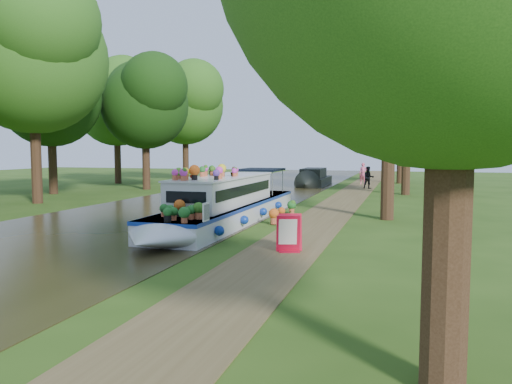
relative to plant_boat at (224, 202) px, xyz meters
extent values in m
plane|color=#274511|center=(2.25, 0.13, -0.85)|extent=(100.00, 100.00, 0.00)
cube|color=black|center=(-3.75, 0.13, -0.84)|extent=(10.00, 100.00, 0.02)
cube|color=brown|center=(3.45, 0.13, -0.84)|extent=(2.20, 100.00, 0.03)
cube|color=silver|center=(0.00, 0.85, -0.46)|extent=(2.20, 12.00, 0.75)
cube|color=navy|center=(0.00, 0.85, -0.14)|extent=(2.24, 12.04, 0.12)
cube|color=silver|center=(0.00, 0.05, 0.44)|extent=(1.80, 7.00, 1.05)
cube|color=silver|center=(0.00, 0.05, 1.00)|extent=(1.90, 7.10, 0.06)
cube|color=black|center=(0.91, 0.05, 0.52)|extent=(0.03, 6.40, 0.38)
cube|color=black|center=(-0.91, 0.05, 0.52)|extent=(0.03, 6.40, 0.38)
cube|color=black|center=(0.00, 5.15, 1.07)|extent=(1.90, 2.40, 0.10)
cube|color=white|center=(1.15, -4.55, 0.22)|extent=(0.04, 0.45, 0.55)
imported|color=#255416|center=(-0.69, -1.50, 1.21)|extent=(0.22, 0.18, 0.36)
imported|color=#255416|center=(0.46, -0.17, 1.22)|extent=(0.30, 0.30, 0.39)
cylinder|color=black|center=(6.05, 3.13, 1.42)|extent=(0.56, 0.56, 4.55)
sphere|color=black|center=(6.05, 3.13, 5.38)|extent=(4.80, 4.80, 4.80)
sphere|color=black|center=(7.01, 2.41, 6.34)|extent=(3.60, 3.60, 3.60)
sphere|color=black|center=(5.21, 3.97, 6.10)|extent=(3.84, 3.84, 3.84)
cylinder|color=black|center=(6.75, 15.13, 1.07)|extent=(0.56, 0.56, 3.85)
sphere|color=#255416|center=(6.75, 15.13, 5.10)|extent=(6.00, 6.00, 6.00)
sphere|color=#255416|center=(7.95, 14.23, 6.30)|extent=(4.50, 4.50, 4.50)
sphere|color=#255416|center=(5.70, 16.18, 6.00)|extent=(4.80, 4.80, 4.80)
cylinder|color=black|center=(6.25, 26.13, 1.25)|extent=(0.56, 0.56, 4.20)
sphere|color=black|center=(6.25, 26.13, 5.66)|extent=(6.60, 6.60, 6.60)
sphere|color=black|center=(7.57, 25.14, 6.98)|extent=(4.95, 4.95, 4.95)
sphere|color=black|center=(5.09, 27.28, 6.65)|extent=(5.28, 5.28, 5.28)
cylinder|color=black|center=(7.25, -11.87, 0.90)|extent=(0.56, 0.56, 3.50)
cylinder|color=black|center=(-12.25, 4.13, 1.60)|extent=(0.56, 0.56, 4.90)
sphere|color=#255416|center=(-12.25, 4.13, 6.78)|extent=(7.80, 7.80, 7.80)
sphere|color=#255416|center=(-10.69, 2.96, 8.34)|extent=(5.85, 5.85, 5.85)
sphere|color=#255416|center=(-13.62, 5.49, 7.95)|extent=(6.24, 6.24, 6.24)
cylinder|color=black|center=(-11.25, 14.13, 1.07)|extent=(0.56, 0.56, 3.85)
sphere|color=black|center=(-11.25, 14.13, 5.17)|extent=(6.20, 6.20, 6.20)
sphere|color=black|center=(-10.01, 13.20, 6.41)|extent=(4.65, 4.65, 4.65)
sphere|color=black|center=(-12.34, 15.21, 6.10)|extent=(4.96, 4.96, 4.96)
cylinder|color=black|center=(-12.75, 24.13, 1.34)|extent=(0.56, 0.56, 4.38)
sphere|color=#255416|center=(-12.75, 24.13, 5.97)|extent=(7.00, 7.00, 7.00)
sphere|color=#255416|center=(-11.35, 23.08, 7.37)|extent=(5.25, 5.25, 5.25)
sphere|color=#255416|center=(-13.98, 25.35, 7.02)|extent=(5.60, 5.60, 5.60)
cylinder|color=black|center=(-15.25, 9.13, 1.16)|extent=(0.56, 0.56, 4.02)
sphere|color=black|center=(-15.25, 9.13, 5.41)|extent=(6.40, 6.40, 6.40)
sphere|color=black|center=(-13.97, 8.17, 6.69)|extent=(4.80, 4.80, 4.80)
sphere|color=black|center=(-16.37, 10.25, 6.37)|extent=(5.12, 5.12, 5.12)
cylinder|color=black|center=(-16.75, 19.13, 1.25)|extent=(0.56, 0.56, 4.20)
sphere|color=#255416|center=(-16.75, 19.13, 5.73)|extent=(6.80, 6.80, 6.80)
sphere|color=#255416|center=(-15.39, 18.11, 7.09)|extent=(5.10, 5.10, 5.10)
sphere|color=#255416|center=(-17.94, 20.32, 6.75)|extent=(5.44, 5.44, 5.44)
cube|color=black|center=(-0.30, 21.69, -0.51)|extent=(2.13, 6.39, 0.63)
cube|color=black|center=(-0.30, 21.16, 0.17)|extent=(1.66, 3.73, 0.74)
cube|color=red|center=(3.65, -4.49, -0.81)|extent=(0.70, 0.63, 0.03)
cube|color=red|center=(3.65, -4.62, -0.29)|extent=(0.71, 0.45, 1.05)
cube|color=red|center=(3.65, -4.36, -0.29)|extent=(0.71, 0.45, 1.05)
cube|color=white|center=(3.65, -4.66, -0.24)|extent=(0.54, 0.32, 0.73)
imported|color=#BF4F74|center=(3.36, 23.78, 0.06)|extent=(0.72, 0.56, 1.77)
imported|color=black|center=(4.15, 18.94, -0.01)|extent=(0.93, 0.81, 1.63)
imported|color=#1F6926|center=(2.30, 1.32, -0.63)|extent=(0.48, 0.44, 0.45)
camera|label=1|loc=(6.78, -18.08, 2.06)|focal=35.00mm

